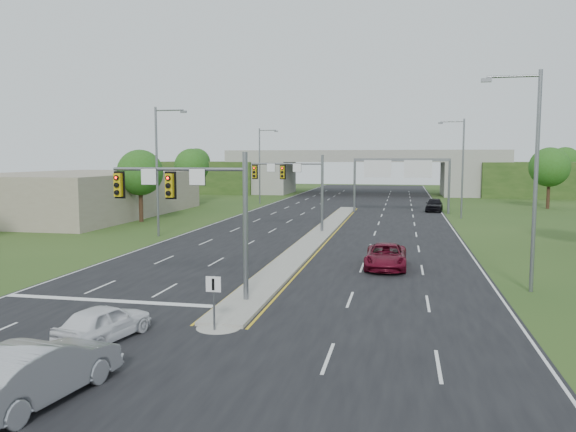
{
  "coord_description": "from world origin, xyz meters",
  "views": [
    {
      "loc": [
        7.04,
        -24.67,
        6.72
      ],
      "look_at": [
        -0.16,
        10.51,
        3.0
      ],
      "focal_mm": 35.0,
      "sensor_mm": 36.0,
      "label": 1
    }
  ],
  "objects_px": {
    "signal_mast_near": "(198,201)",
    "signal_mast_far": "(297,180)",
    "car_far_a": "(386,256)",
    "car_silver": "(39,371)",
    "car_far_c": "(434,205)",
    "car_white": "(104,322)",
    "overpass": "(364,175)",
    "sign_gantry": "(400,170)",
    "keep_right_sign": "(214,294)"
  },
  "relations": [
    {
      "from": "signal_mast_near",
      "to": "sign_gantry",
      "type": "height_order",
      "value": "signal_mast_near"
    },
    {
      "from": "sign_gantry",
      "to": "car_silver",
      "type": "xyz_separation_m",
      "value": [
        -9.4,
        -56.28,
        -4.38
      ]
    },
    {
      "from": "car_far_a",
      "to": "overpass",
      "type": "bearing_deg",
      "value": 94.93
    },
    {
      "from": "sign_gantry",
      "to": "car_far_a",
      "type": "relative_size",
      "value": 2.18
    },
    {
      "from": "sign_gantry",
      "to": "car_silver",
      "type": "bearing_deg",
      "value": -99.48
    },
    {
      "from": "signal_mast_near",
      "to": "car_silver",
      "type": "bearing_deg",
      "value": -92.31
    },
    {
      "from": "keep_right_sign",
      "to": "sign_gantry",
      "type": "bearing_deg",
      "value": 82.3
    },
    {
      "from": "overpass",
      "to": "car_white",
      "type": "height_order",
      "value": "overpass"
    },
    {
      "from": "sign_gantry",
      "to": "overpass",
      "type": "height_order",
      "value": "overpass"
    },
    {
      "from": "car_white",
      "to": "car_silver",
      "type": "relative_size",
      "value": 0.79
    },
    {
      "from": "car_white",
      "to": "sign_gantry",
      "type": "bearing_deg",
      "value": -89.58
    },
    {
      "from": "signal_mast_near",
      "to": "car_far_a",
      "type": "height_order",
      "value": "signal_mast_near"
    },
    {
      "from": "signal_mast_far",
      "to": "keep_right_sign",
      "type": "xyz_separation_m",
      "value": [
        2.26,
        -29.45,
        -3.21
      ]
    },
    {
      "from": "car_silver",
      "to": "signal_mast_near",
      "type": "bearing_deg",
      "value": -82.78
    },
    {
      "from": "car_far_a",
      "to": "keep_right_sign",
      "type": "bearing_deg",
      "value": -113.45
    },
    {
      "from": "car_far_a",
      "to": "car_far_c",
      "type": "height_order",
      "value": "car_far_c"
    },
    {
      "from": "car_white",
      "to": "signal_mast_far",
      "type": "bearing_deg",
      "value": -80.7
    },
    {
      "from": "signal_mast_far",
      "to": "overpass",
      "type": "xyz_separation_m",
      "value": [
        2.26,
        55.07,
        -1.17
      ]
    },
    {
      "from": "car_silver",
      "to": "car_far_c",
      "type": "bearing_deg",
      "value": -93.48
    },
    {
      "from": "signal_mast_far",
      "to": "car_far_a",
      "type": "height_order",
      "value": "signal_mast_far"
    },
    {
      "from": "overpass",
      "to": "car_far_a",
      "type": "relative_size",
      "value": 15.07
    },
    {
      "from": "signal_mast_near",
      "to": "overpass",
      "type": "height_order",
      "value": "overpass"
    },
    {
      "from": "signal_mast_far",
      "to": "sign_gantry",
      "type": "xyz_separation_m",
      "value": [
        8.95,
        19.99,
        0.51
      ]
    },
    {
      "from": "signal_mast_far",
      "to": "car_white",
      "type": "relative_size",
      "value": 1.73
    },
    {
      "from": "car_far_c",
      "to": "keep_right_sign",
      "type": "bearing_deg",
      "value": -95.66
    },
    {
      "from": "signal_mast_far",
      "to": "car_far_a",
      "type": "bearing_deg",
      "value": -61.25
    },
    {
      "from": "signal_mast_far",
      "to": "car_white",
      "type": "distance_m",
      "value": 31.57
    },
    {
      "from": "signal_mast_near",
      "to": "car_white",
      "type": "distance_m",
      "value": 7.58
    },
    {
      "from": "signal_mast_near",
      "to": "car_silver",
      "type": "distance_m",
      "value": 11.94
    },
    {
      "from": "signal_mast_near",
      "to": "keep_right_sign",
      "type": "distance_m",
      "value": 5.94
    },
    {
      "from": "signal_mast_far",
      "to": "car_far_a",
      "type": "xyz_separation_m",
      "value": [
        8.39,
        -15.3,
        -3.97
      ]
    },
    {
      "from": "sign_gantry",
      "to": "car_white",
      "type": "distance_m",
      "value": 52.5
    },
    {
      "from": "overpass",
      "to": "car_white",
      "type": "relative_size",
      "value": 19.8
    },
    {
      "from": "car_white",
      "to": "car_silver",
      "type": "height_order",
      "value": "car_silver"
    },
    {
      "from": "car_white",
      "to": "car_far_a",
      "type": "bearing_deg",
      "value": -109.59
    },
    {
      "from": "signal_mast_far",
      "to": "car_silver",
      "type": "bearing_deg",
      "value": -90.72
    },
    {
      "from": "overpass",
      "to": "car_far_a",
      "type": "bearing_deg",
      "value": -85.02
    },
    {
      "from": "keep_right_sign",
      "to": "car_silver",
      "type": "bearing_deg",
      "value": -111.69
    },
    {
      "from": "car_white",
      "to": "car_silver",
      "type": "bearing_deg",
      "value": 111.98
    },
    {
      "from": "sign_gantry",
      "to": "overpass",
      "type": "bearing_deg",
      "value": 100.79
    },
    {
      "from": "keep_right_sign",
      "to": "car_silver",
      "type": "height_order",
      "value": "keep_right_sign"
    },
    {
      "from": "sign_gantry",
      "to": "car_far_c",
      "type": "xyz_separation_m",
      "value": [
        4.32,
        3.11,
        -4.38
      ]
    },
    {
      "from": "car_silver",
      "to": "signal_mast_far",
      "type": "bearing_deg",
      "value": -81.19
    },
    {
      "from": "signal_mast_near",
      "to": "car_far_c",
      "type": "distance_m",
      "value": 50.05
    },
    {
      "from": "sign_gantry",
      "to": "signal_mast_far",
      "type": "bearing_deg",
      "value": -114.11
    },
    {
      "from": "keep_right_sign",
      "to": "car_far_c",
      "type": "height_order",
      "value": "keep_right_sign"
    },
    {
      "from": "sign_gantry",
      "to": "car_far_c",
      "type": "bearing_deg",
      "value": 35.75
    },
    {
      "from": "signal_mast_near",
      "to": "signal_mast_far",
      "type": "xyz_separation_m",
      "value": [
        0.0,
        25.0,
        0.0
      ]
    },
    {
      "from": "signal_mast_near",
      "to": "car_far_a",
      "type": "distance_m",
      "value": 13.43
    },
    {
      "from": "signal_mast_far",
      "to": "overpass",
      "type": "height_order",
      "value": "overpass"
    }
  ]
}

